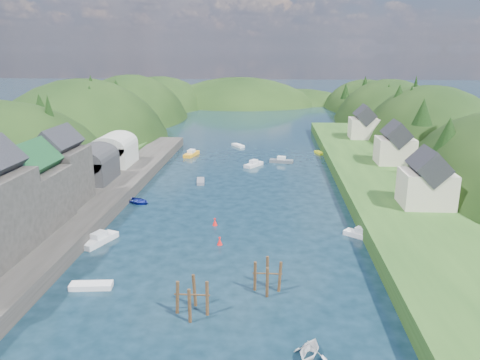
# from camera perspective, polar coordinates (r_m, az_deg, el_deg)

# --- Properties ---
(ground) EXTENTS (600.00, 600.00, 0.00)m
(ground) POSITION_cam_1_polar(r_m,az_deg,el_deg) (96.52, 0.89, 1.24)
(ground) COLOR black
(ground) RESTS_ON ground
(hillside_left) EXTENTS (44.00, 245.56, 52.00)m
(hillside_left) POSITION_cam_1_polar(r_m,az_deg,el_deg) (132.37, -18.37, 0.83)
(hillside_left) COLOR black
(hillside_left) RESTS_ON ground
(hillside_right) EXTENTS (36.00, 245.56, 48.00)m
(hillside_right) POSITION_cam_1_polar(r_m,az_deg,el_deg) (128.88, 21.91, 0.38)
(hillside_right) COLOR black
(hillside_right) RESTS_ON ground
(far_hills) EXTENTS (103.00, 68.00, 44.00)m
(far_hills) POSITION_cam_1_polar(r_m,az_deg,el_deg) (220.16, 2.91, 6.55)
(far_hills) COLOR black
(far_hills) RESTS_ON ground
(hill_trees) EXTENTS (90.58, 149.18, 12.64)m
(hill_trees) POSITION_cam_1_polar(r_m,az_deg,el_deg) (109.47, 1.47, 8.83)
(hill_trees) COLOR black
(hill_trees) RESTS_ON ground
(quay_left) EXTENTS (12.00, 110.00, 2.00)m
(quay_left) POSITION_cam_1_polar(r_m,az_deg,el_deg) (73.33, -19.55, -3.60)
(quay_left) COLOR #2D2B28
(quay_left) RESTS_ON ground
(terrace_left_grass) EXTENTS (12.00, 110.00, 2.50)m
(terrace_left_grass) POSITION_cam_1_polar(r_m,az_deg,el_deg) (76.28, -24.41, -3.18)
(terrace_left_grass) COLOR #234719
(terrace_left_grass) RESTS_ON ground
(quayside_buildings) EXTENTS (8.00, 35.84, 12.90)m
(quayside_buildings) POSITION_cam_1_polar(r_m,az_deg,el_deg) (60.94, -26.75, -2.24)
(quayside_buildings) COLOR #2D2B28
(quayside_buildings) RESTS_ON quay_left
(boat_sheds) EXTENTS (7.00, 21.00, 7.50)m
(boat_sheds) POSITION_cam_1_polar(r_m,az_deg,el_deg) (89.92, -16.29, 2.98)
(boat_sheds) COLOR #2D2D30
(boat_sheds) RESTS_ON quay_left
(terrace_right) EXTENTS (16.00, 120.00, 2.40)m
(terrace_right) POSITION_cam_1_polar(r_m,az_deg,el_deg) (88.75, 16.87, 0.05)
(terrace_right) COLOR #234719
(terrace_right) RESTS_ON ground
(right_bank_cottages) EXTENTS (9.00, 59.24, 8.41)m
(right_bank_cottages) POSITION_cam_1_polar(r_m,az_deg,el_deg) (96.30, 17.77, 4.02)
(right_bank_cottages) COLOR beige
(right_bank_cottages) RESTS_ON terrace_right
(piling_cluster_near) EXTENTS (3.38, 3.14, 3.94)m
(piling_cluster_near) POSITION_cam_1_polar(r_m,az_deg,el_deg) (45.36, -5.84, -14.40)
(piling_cluster_near) COLOR #382314
(piling_cluster_near) RESTS_ON ground
(piling_cluster_far) EXTENTS (3.04, 2.85, 3.86)m
(piling_cluster_far) POSITION_cam_1_polar(r_m,az_deg,el_deg) (49.06, 3.35, -11.94)
(piling_cluster_far) COLOR #382314
(piling_cluster_far) RESTS_ON ground
(channel_buoy_near) EXTENTS (0.70, 0.70, 1.10)m
(channel_buoy_near) POSITION_cam_1_polar(r_m,az_deg,el_deg) (60.05, -2.49, -7.47)
(channel_buoy_near) COLOR red
(channel_buoy_near) RESTS_ON ground
(channel_buoy_far) EXTENTS (0.70, 0.70, 1.10)m
(channel_buoy_far) POSITION_cam_1_polar(r_m,az_deg,el_deg) (66.42, -3.07, -5.15)
(channel_buoy_far) COLOR red
(channel_buoy_far) RESTS_ON ground
(moored_boats) EXTENTS (38.45, 88.60, 1.78)m
(moored_boats) POSITION_cam_1_polar(r_m,az_deg,el_deg) (75.95, -2.24, -2.44)
(moored_boats) COLOR yellow
(moored_boats) RESTS_ON ground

